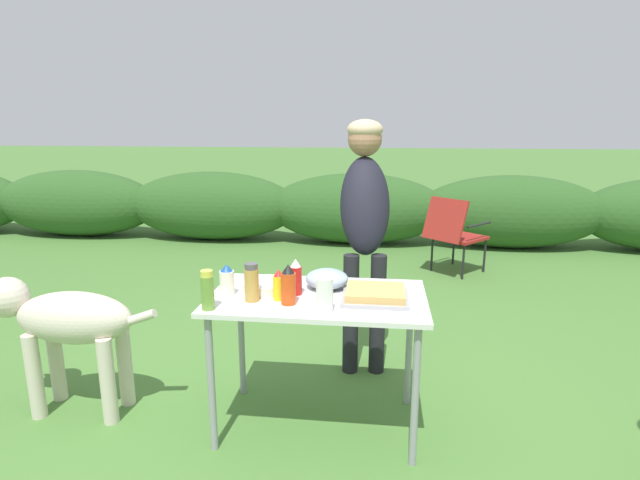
# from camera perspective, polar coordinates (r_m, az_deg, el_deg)

# --- Properties ---
(ground_plane) EXTENTS (60.00, 60.00, 0.00)m
(ground_plane) POSITION_cam_1_polar(r_m,az_deg,el_deg) (2.89, -0.25, -20.27)
(ground_plane) COLOR #477533
(shrub_hedge) EXTENTS (14.40, 0.90, 0.94)m
(shrub_hedge) POSITION_cam_1_polar(r_m,az_deg,el_deg) (6.71, 4.21, 3.60)
(shrub_hedge) COLOR #2D5623
(shrub_hedge) RESTS_ON ground
(folding_table) EXTENTS (1.10, 0.64, 0.74)m
(folding_table) POSITION_cam_1_polar(r_m,az_deg,el_deg) (2.59, -0.26, -7.95)
(folding_table) COLOR silver
(folding_table) RESTS_ON ground
(food_tray) EXTENTS (0.33, 0.30, 0.06)m
(food_tray) POSITION_cam_1_polar(r_m,az_deg,el_deg) (2.51, 6.33, -6.20)
(food_tray) COLOR #9E9EA3
(food_tray) RESTS_ON folding_table
(plate_stack) EXTENTS (0.25, 0.25, 0.05)m
(plate_stack) POSITION_cam_1_polar(r_m,az_deg,el_deg) (2.64, -6.27, -5.23)
(plate_stack) COLOR white
(plate_stack) RESTS_ON folding_table
(mixing_bowl) EXTENTS (0.23, 0.23, 0.10)m
(mixing_bowl) POSITION_cam_1_polar(r_m,az_deg,el_deg) (2.66, 0.79, -4.45)
(mixing_bowl) COLOR #99B2CC
(mixing_bowl) RESTS_ON folding_table
(paper_cup_stack) EXTENTS (0.08, 0.08, 0.16)m
(paper_cup_stack) POSITION_cam_1_polar(r_m,az_deg,el_deg) (2.33, 0.52, -6.28)
(paper_cup_stack) COLOR white
(paper_cup_stack) RESTS_ON folding_table
(hot_sauce_bottle) EXTENTS (0.07, 0.07, 0.20)m
(hot_sauce_bottle) POSITION_cam_1_polar(r_m,az_deg,el_deg) (2.42, -3.64, -5.18)
(hot_sauce_bottle) COLOR #CC4214
(hot_sauce_bottle) RESTS_ON folding_table
(mayo_bottle) EXTENTS (0.07, 0.07, 0.16)m
(mayo_bottle) POSITION_cam_1_polar(r_m,az_deg,el_deg) (2.59, -10.59, -4.55)
(mayo_bottle) COLOR silver
(mayo_bottle) RESTS_ON folding_table
(relish_jar) EXTENTS (0.06, 0.06, 0.19)m
(relish_jar) POSITION_cam_1_polar(r_m,az_deg,el_deg) (2.41, -12.73, -5.65)
(relish_jar) COLOR olive
(relish_jar) RESTS_ON folding_table
(ketchup_bottle) EXTENTS (0.06, 0.06, 0.19)m
(ketchup_bottle) POSITION_cam_1_polar(r_m,az_deg,el_deg) (2.55, -2.79, -4.31)
(ketchup_bottle) COLOR red
(ketchup_bottle) RESTS_ON folding_table
(mustard_bottle) EXTENTS (0.06, 0.06, 0.16)m
(mustard_bottle) POSITION_cam_1_polar(r_m,az_deg,el_deg) (2.49, -4.73, -5.18)
(mustard_bottle) COLOR yellow
(mustard_bottle) RESTS_ON folding_table
(spice_jar) EXTENTS (0.07, 0.07, 0.19)m
(spice_jar) POSITION_cam_1_polar(r_m,az_deg,el_deg) (2.48, -7.82, -4.86)
(spice_jar) COLOR #B2893D
(spice_jar) RESTS_ON folding_table
(standing_person_in_gray_fleece) EXTENTS (0.36, 0.48, 1.62)m
(standing_person_in_gray_fleece) POSITION_cam_1_polar(r_m,az_deg,el_deg) (3.19, 5.13, 3.20)
(standing_person_in_gray_fleece) COLOR black
(standing_person_in_gray_fleece) RESTS_ON ground
(dog) EXTENTS (1.03, 0.29, 0.77)m
(dog) POSITION_cam_1_polar(r_m,az_deg,el_deg) (3.11, -27.16, -8.41)
(dog) COLOR beige
(dog) RESTS_ON ground
(camp_chair_green_behind_table) EXTENTS (0.74, 0.75, 0.83)m
(camp_chair_green_behind_table) POSITION_cam_1_polar(r_m,az_deg,el_deg) (5.50, 15.04, 0.97)
(camp_chair_green_behind_table) COLOR maroon
(camp_chair_green_behind_table) RESTS_ON ground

